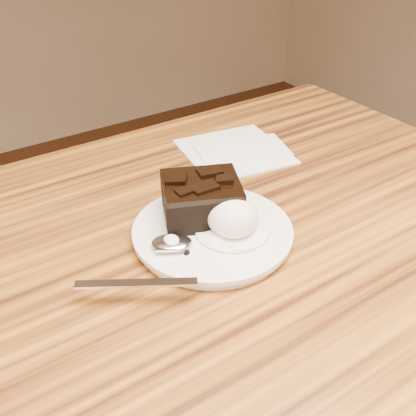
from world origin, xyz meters
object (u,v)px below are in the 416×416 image
spoon (172,244)px  brownie (201,201)px  plate (213,233)px  napkin (234,151)px  ice_cream_scoop (232,217)px

spoon → brownie: bearing=-29.7°
plate → napkin: 0.23m
plate → brownie: 0.04m
ice_cream_scoop → spoon: 0.08m
ice_cream_scoop → napkin: 0.24m
brownie → plate: bearing=-96.4°
ice_cream_scoop → napkin: ice_cream_scoop is taller
spoon → napkin: spoon is taller
spoon → plate: bearing=-53.4°
brownie → spoon: size_ratio=0.50×
plate → ice_cream_scoop: bearing=-48.3°
plate → brownie: size_ratio=2.10×
plate → ice_cream_scoop: (0.02, -0.02, 0.03)m
plate → spoon: size_ratio=1.05×
ice_cream_scoop → brownie: bearing=104.9°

